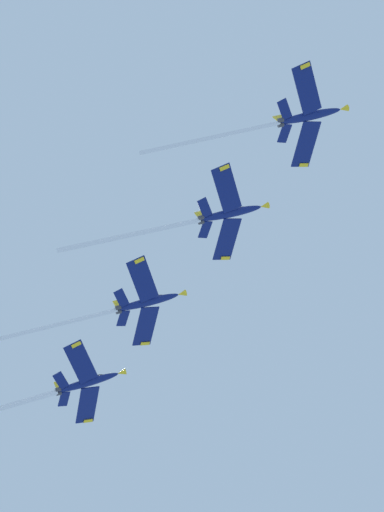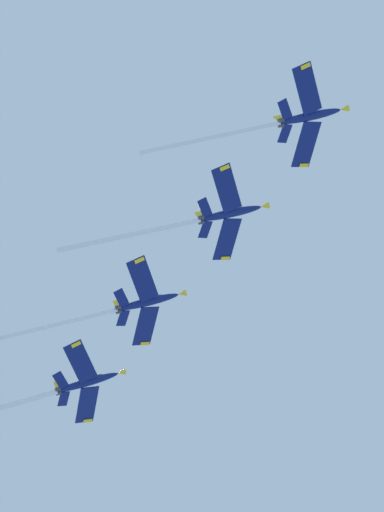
# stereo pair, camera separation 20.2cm
# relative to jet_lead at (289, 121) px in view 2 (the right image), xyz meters

# --- Properties ---
(jet_lead) EXTENTS (30.06, 26.13, 15.19)m
(jet_lead) POSITION_rel_jet_lead_xyz_m (0.00, 0.00, 0.00)
(jet_lead) COLOR navy
(jet_second) EXTENTS (31.11, 26.03, 14.95)m
(jet_second) POSITION_rel_jet_lead_xyz_m (-3.31, 22.15, -5.85)
(jet_second) COLOR navy
(jet_third) EXTENTS (30.64, 25.59, 15.37)m
(jet_third) POSITION_rel_jet_lead_xyz_m (-6.42, 42.85, -11.42)
(jet_third) COLOR navy
(jet_fourth) EXTENTS (30.04, 26.10, 15.54)m
(jet_fourth) POSITION_rel_jet_lead_xyz_m (-9.21, 63.28, -17.19)
(jet_fourth) COLOR navy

